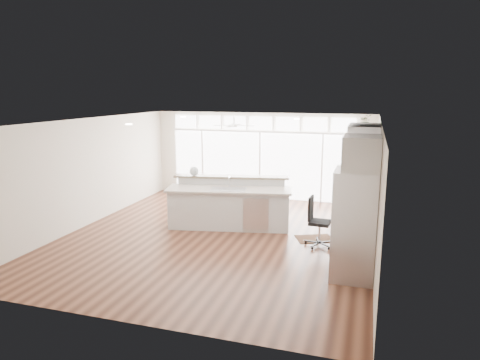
% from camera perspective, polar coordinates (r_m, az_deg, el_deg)
% --- Properties ---
extents(floor, '(7.00, 8.00, 0.02)m').
position_cam_1_polar(floor, '(10.17, -2.93, -7.57)').
color(floor, '#401F13').
rests_on(floor, ground).
extents(ceiling, '(7.00, 8.00, 0.02)m').
position_cam_1_polar(ceiling, '(9.62, -3.10, 7.85)').
color(ceiling, white).
rests_on(ceiling, wall_back).
extents(wall_back, '(7.00, 0.04, 2.70)m').
position_cam_1_polar(wall_back, '(13.57, 2.77, 3.26)').
color(wall_back, beige).
rests_on(wall_back, floor).
extents(wall_front, '(7.00, 0.04, 2.70)m').
position_cam_1_polar(wall_front, '(6.33, -15.58, -7.16)').
color(wall_front, beige).
rests_on(wall_front, floor).
extents(wall_left, '(0.04, 8.00, 2.70)m').
position_cam_1_polar(wall_left, '(11.47, -19.69, 1.00)').
color(wall_left, beige).
rests_on(wall_left, floor).
extents(wall_right, '(0.04, 8.00, 2.70)m').
position_cam_1_polar(wall_right, '(9.24, 17.86, -1.35)').
color(wall_right, beige).
rests_on(wall_right, floor).
extents(glass_wall, '(5.80, 0.06, 2.08)m').
position_cam_1_polar(glass_wall, '(13.56, 2.70, 1.97)').
color(glass_wall, white).
rests_on(glass_wall, wall_back).
extents(transom_row, '(5.90, 0.06, 0.40)m').
position_cam_1_polar(transom_row, '(13.40, 2.75, 7.58)').
color(transom_row, white).
rests_on(transom_row, wall_back).
extents(desk_window, '(0.04, 0.85, 0.85)m').
position_cam_1_polar(desk_window, '(9.49, 17.68, 0.24)').
color(desk_window, white).
rests_on(desk_window, wall_right).
extents(ceiling_fan, '(1.16, 1.16, 0.32)m').
position_cam_1_polar(ceiling_fan, '(12.44, -0.81, 7.73)').
color(ceiling_fan, white).
rests_on(ceiling_fan, ceiling).
extents(recessed_lights, '(3.40, 3.00, 0.02)m').
position_cam_1_polar(recessed_lights, '(9.81, -2.69, 7.81)').
color(recessed_lights, white).
rests_on(recessed_lights, ceiling).
extents(oven_cabinet, '(0.64, 1.20, 2.50)m').
position_cam_1_polar(oven_cabinet, '(11.02, 16.03, 0.29)').
color(oven_cabinet, silver).
rests_on(oven_cabinet, floor).
extents(desk_nook, '(0.72, 1.30, 0.76)m').
position_cam_1_polar(desk_nook, '(9.78, 15.31, -6.38)').
color(desk_nook, silver).
rests_on(desk_nook, floor).
extents(upper_cabinets, '(0.64, 1.30, 0.64)m').
position_cam_1_polar(upper_cabinets, '(9.37, 16.20, 5.14)').
color(upper_cabinets, silver).
rests_on(upper_cabinets, wall_right).
extents(refrigerator, '(0.76, 0.90, 2.00)m').
position_cam_1_polar(refrigerator, '(8.02, 14.99, -5.72)').
color(refrigerator, silver).
rests_on(refrigerator, floor).
extents(fridge_cabinet, '(0.64, 0.90, 0.60)m').
position_cam_1_polar(fridge_cabinet, '(7.74, 15.94, 3.48)').
color(fridge_cabinet, silver).
rests_on(fridge_cabinet, wall_right).
extents(framed_photos, '(0.06, 0.22, 0.80)m').
position_cam_1_polar(framed_photos, '(10.13, 17.61, 0.08)').
color(framed_photos, black).
rests_on(framed_photos, wall_right).
extents(kitchen_island, '(3.25, 1.74, 1.22)m').
position_cam_1_polar(kitchen_island, '(10.65, -1.46, -3.17)').
color(kitchen_island, silver).
rests_on(kitchen_island, floor).
extents(rug, '(0.99, 0.87, 0.01)m').
position_cam_1_polar(rug, '(10.13, 9.91, -7.72)').
color(rug, '#351C11').
rests_on(rug, floor).
extents(office_chair, '(0.60, 0.56, 1.09)m').
position_cam_1_polar(office_chair, '(9.56, 10.60, -5.53)').
color(office_chair, black).
rests_on(office_chair, floor).
extents(fishbowl, '(0.27, 0.27, 0.24)m').
position_cam_1_polar(fishbowl, '(11.03, -6.13, 1.19)').
color(fishbowl, silver).
rests_on(fishbowl, kitchen_island).
extents(monitor, '(0.10, 0.52, 0.43)m').
position_cam_1_polar(monitor, '(9.62, 15.02, -2.97)').
color(monitor, black).
rests_on(monitor, desk_nook).
extents(keyboard, '(0.15, 0.33, 0.02)m').
position_cam_1_polar(keyboard, '(9.67, 13.95, -4.10)').
color(keyboard, silver).
rests_on(keyboard, desk_nook).
extents(potted_plant, '(0.29, 0.32, 0.23)m').
position_cam_1_polar(potted_plant, '(10.84, 16.44, 7.39)').
color(potted_plant, '#385D28').
rests_on(potted_plant, oven_cabinet).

